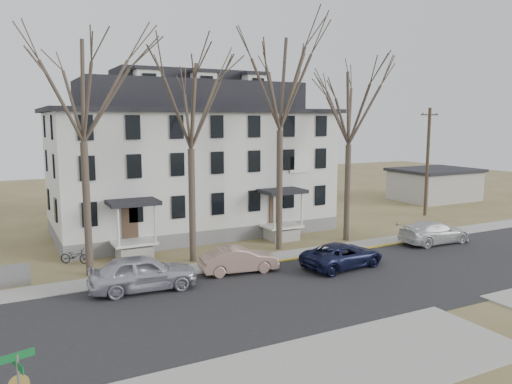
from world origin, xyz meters
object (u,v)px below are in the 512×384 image
tree_center (280,78)px  bicycle_left (75,257)px  boarding_house (192,161)px  tree_mid_right (350,103)px  tree_far_left (81,83)px  car_navy (343,256)px  utility_pole_far (427,161)px  car_tan (239,260)px  car_white (434,233)px  tree_mid_left (190,100)px  car_silver (143,273)px

tree_center → bicycle_left: 16.55m
boarding_house → tree_mid_right: (8.50, -8.15, 4.22)m
tree_far_left → car_navy: size_ratio=2.71×
utility_pole_far → car_tan: size_ratio=2.19×
utility_pole_far → car_white: 11.48m
tree_far_left → bicycle_left: (-0.44, 2.49, -9.88)m
car_tan → tree_mid_left: bearing=30.1°
car_white → bicycle_left: bearing=76.5°
tree_center → utility_pole_far: tree_center is taller
utility_pole_far → bicycle_left: 30.32m
tree_center → utility_pole_far: 19.03m
tree_far_left → car_tan: bearing=-24.9°
tree_far_left → car_silver: size_ratio=2.60×
car_silver → car_white: size_ratio=1.00×
utility_pole_far → tree_mid_right: bearing=-160.7°
tree_mid_left → tree_center: tree_center is taller
boarding_house → bicycle_left: boarding_house is taller
tree_center → car_white: bearing=-19.6°
tree_center → car_tan: size_ratio=3.40×
tree_mid_right → bicycle_left: 20.29m
car_silver → tree_mid_left: bearing=-41.2°
tree_mid_left → tree_center: size_ratio=0.87×
tree_mid_left → car_white: tree_mid_left is taller
tree_center → tree_mid_right: (5.50, 0.00, -1.48)m
car_silver → tree_far_left: bearing=31.2°
bicycle_left → boarding_house: bearing=-25.4°
tree_mid_left → car_tan: size_ratio=2.94×
car_tan → boarding_house: bearing=-0.1°
tree_center → car_tan: bearing=-143.0°
bicycle_left → tree_far_left: bearing=-136.3°
boarding_house → car_white: (13.21, -11.79, -4.62)m
car_navy → tree_mid_left: bearing=47.1°
bicycle_left → tree_center: bearing=-67.7°
tree_mid_right → bicycle_left: tree_mid_right is taller
tree_mid_right → car_tan: bearing=-161.1°
boarding_house → car_silver: size_ratio=3.94×
tree_mid_right → car_silver: 18.26m
car_silver → utility_pole_far: bearing=-68.6°
tree_far_left → car_tan: size_ratio=3.17×
boarding_house → car_tan: bearing=-97.7°
boarding_house → tree_center: size_ratio=1.41×
boarding_house → tree_mid_left: bearing=-110.2°
tree_mid_right → car_navy: size_ratio=2.52×
tree_mid_right → car_white: bearing=-37.7°
boarding_house → car_navy: 14.85m
utility_pole_far → bicycle_left: bearing=-176.7°
car_silver → tree_mid_right: bearing=-70.9°
boarding_house → car_white: bearing=-41.8°
tree_mid_left → tree_mid_right: (11.50, 0.00, 0.00)m
car_white → car_navy: bearing=102.1°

